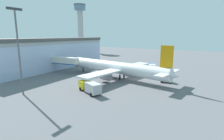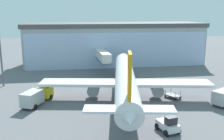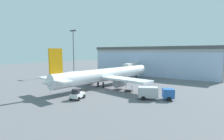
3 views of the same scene
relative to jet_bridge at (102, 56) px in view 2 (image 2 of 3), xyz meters
name	(u,v)px [view 2 (image 2 of 3)]	position (x,y,z in m)	size (l,w,h in m)	color
ground	(140,107)	(4.52, -26.74, -4.21)	(240.00, 240.00, 0.00)	slate
terminal_building	(115,43)	(4.52, 11.32, 1.86)	(53.08, 17.06, 12.15)	#A2A2A2
jet_bridge	(102,56)	(0.00, 0.00, 0.00)	(3.69, 13.63, 5.58)	silver
airplane	(125,80)	(2.83, -21.30, -0.86)	(30.34, 39.59, 10.78)	silver
catering_truck	(37,96)	(-12.61, -23.48, -2.75)	(4.70, 7.60, 2.65)	yellow
baggage_cart	(173,95)	(11.41, -22.63, -3.71)	(2.81, 3.22, 1.50)	slate
pushback_tug	(168,125)	(6.33, -35.88, -3.24)	(2.89, 3.57, 2.30)	silver
safety_cone_nose	(130,114)	(2.31, -30.06, -3.94)	(0.36, 0.36, 0.55)	orange
safety_cone_wingtip	(45,96)	(-11.90, -19.76, -3.94)	(0.36, 0.36, 0.55)	orange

